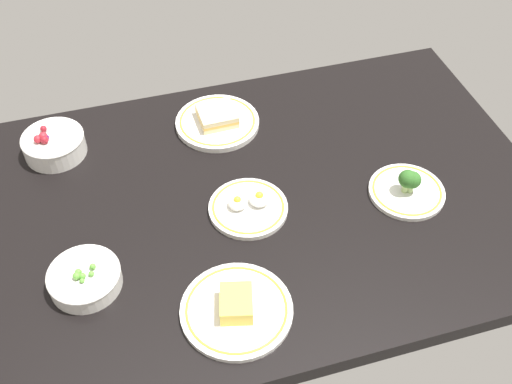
{
  "coord_description": "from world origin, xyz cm",
  "views": [
    {
      "loc": [
        26.18,
        90.25,
        106.33
      ],
      "look_at": [
        0.0,
        0.0,
        6.0
      ],
      "focal_mm": 43.34,
      "sensor_mm": 36.0,
      "label": 1
    }
  ],
  "objects_px": {
    "bowl_berries": "(54,144)",
    "plate_broccoli": "(407,188)",
    "bowl_peas": "(85,278)",
    "plate_sandwich": "(217,121)",
    "plate_eggs": "(248,207)",
    "plate_cheese": "(236,309)"
  },
  "relations": [
    {
      "from": "bowl_berries",
      "to": "plate_broccoli",
      "type": "bearing_deg",
      "value": 154.55
    },
    {
      "from": "bowl_peas",
      "to": "plate_sandwich",
      "type": "bearing_deg",
      "value": -132.5
    },
    {
      "from": "bowl_berries",
      "to": "plate_sandwich",
      "type": "xyz_separation_m",
      "value": [
        -0.4,
        0.01,
        -0.01
      ]
    },
    {
      "from": "plate_sandwich",
      "to": "plate_broccoli",
      "type": "xyz_separation_m",
      "value": [
        -0.35,
        0.35,
        0.0
      ]
    },
    {
      "from": "plate_eggs",
      "to": "plate_cheese",
      "type": "bearing_deg",
      "value": 69.38
    },
    {
      "from": "plate_sandwich",
      "to": "plate_broccoli",
      "type": "height_order",
      "value": "plate_broccoli"
    },
    {
      "from": "plate_eggs",
      "to": "plate_broccoli",
      "type": "relative_size",
      "value": 1.02
    },
    {
      "from": "plate_eggs",
      "to": "bowl_berries",
      "type": "height_order",
      "value": "bowl_berries"
    },
    {
      "from": "plate_sandwich",
      "to": "plate_cheese",
      "type": "xyz_separation_m",
      "value": [
        0.1,
        0.54,
        -0.0
      ]
    },
    {
      "from": "plate_sandwich",
      "to": "plate_cheese",
      "type": "height_order",
      "value": "same"
    },
    {
      "from": "plate_sandwich",
      "to": "plate_broccoli",
      "type": "distance_m",
      "value": 0.5
    },
    {
      "from": "plate_eggs",
      "to": "plate_sandwich",
      "type": "xyz_separation_m",
      "value": [
        -0.0,
        -0.3,
        0.0
      ]
    },
    {
      "from": "plate_broccoli",
      "to": "bowl_peas",
      "type": "bearing_deg",
      "value": 3.91
    },
    {
      "from": "bowl_berries",
      "to": "bowl_peas",
      "type": "distance_m",
      "value": 0.41
    },
    {
      "from": "plate_broccoli",
      "to": "bowl_peas",
      "type": "height_order",
      "value": "plate_broccoli"
    },
    {
      "from": "bowl_berries",
      "to": "plate_sandwich",
      "type": "bearing_deg",
      "value": 178.8
    },
    {
      "from": "plate_eggs",
      "to": "plate_cheese",
      "type": "distance_m",
      "value": 0.26
    },
    {
      "from": "bowl_berries",
      "to": "plate_broccoli",
      "type": "xyz_separation_m",
      "value": [
        -0.75,
        0.36,
        -0.01
      ]
    },
    {
      "from": "plate_broccoli",
      "to": "plate_cheese",
      "type": "height_order",
      "value": "plate_broccoli"
    },
    {
      "from": "plate_broccoli",
      "to": "bowl_peas",
      "type": "distance_m",
      "value": 0.72
    },
    {
      "from": "plate_sandwich",
      "to": "plate_cheese",
      "type": "relative_size",
      "value": 0.97
    },
    {
      "from": "plate_broccoli",
      "to": "bowl_peas",
      "type": "xyz_separation_m",
      "value": [
        0.72,
        0.05,
        0.0
      ]
    }
  ]
}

